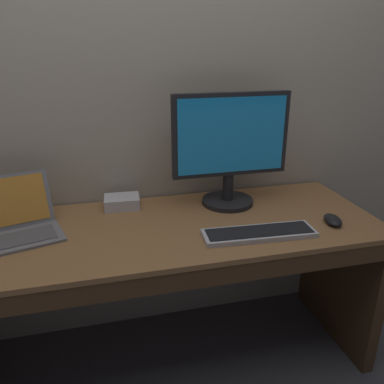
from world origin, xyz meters
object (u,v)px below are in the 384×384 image
at_px(external_monitor, 230,148).
at_px(external_drive_box, 122,202).
at_px(computer_mouse, 333,220).
at_px(wired_keyboard, 259,233).
at_px(laptop_space_gray, 11,223).

relative_size(external_monitor, external_drive_box, 3.35).
bearing_deg(computer_mouse, external_drive_box, 165.27).
height_order(external_monitor, external_drive_box, external_monitor).
distance_m(external_monitor, wired_keyboard, 0.42).
bearing_deg(external_drive_box, computer_mouse, -24.71).
xyz_separation_m(external_monitor, external_drive_box, (-0.49, 0.09, -0.25)).
xyz_separation_m(laptop_space_gray, computer_mouse, (1.29, -0.22, -0.04)).
bearing_deg(wired_keyboard, external_monitor, 92.44).
relative_size(laptop_space_gray, external_drive_box, 2.61).
height_order(wired_keyboard, external_drive_box, external_drive_box).
bearing_deg(external_monitor, external_drive_box, 169.99).
height_order(laptop_space_gray, wired_keyboard, laptop_space_gray).
relative_size(laptop_space_gray, wired_keyboard, 0.91).
xyz_separation_m(external_monitor, wired_keyboard, (0.01, -0.33, -0.26)).
bearing_deg(external_drive_box, wired_keyboard, -39.71).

